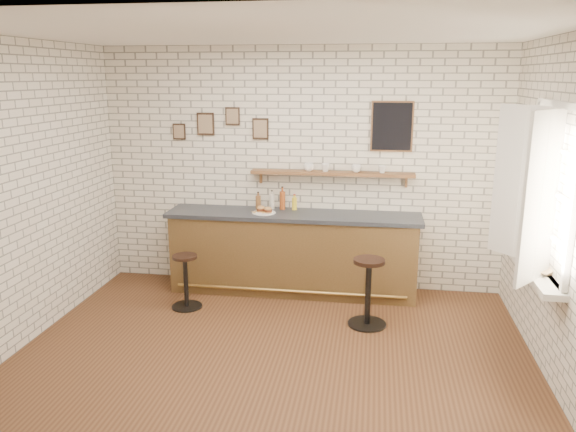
% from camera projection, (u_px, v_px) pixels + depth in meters
% --- Properties ---
extents(ground, '(5.00, 5.00, 0.00)m').
position_uv_depth(ground, '(272.00, 355.00, 5.45)').
color(ground, brown).
rests_on(ground, ground).
extents(bar_counter, '(3.10, 0.65, 1.01)m').
position_uv_depth(bar_counter, '(293.00, 252.00, 6.96)').
color(bar_counter, brown).
rests_on(bar_counter, ground).
extents(sandwich_plate, '(0.28, 0.28, 0.01)m').
position_uv_depth(sandwich_plate, '(264.00, 213.00, 6.84)').
color(sandwich_plate, white).
rests_on(sandwich_plate, bar_counter).
extents(ciabatta_sandwich, '(0.23, 0.17, 0.07)m').
position_uv_depth(ciabatta_sandwich, '(265.00, 209.00, 6.83)').
color(ciabatta_sandwich, tan).
rests_on(ciabatta_sandwich, sandwich_plate).
extents(potato_chips, '(0.26, 0.18, 0.00)m').
position_uv_depth(potato_chips, '(262.00, 212.00, 6.84)').
color(potato_chips, '#BF9243').
rests_on(potato_chips, sandwich_plate).
extents(bitters_bottle_brown, '(0.07, 0.07, 0.21)m').
position_uv_depth(bitters_bottle_brown, '(258.00, 202.00, 7.06)').
color(bitters_bottle_brown, brown).
rests_on(bitters_bottle_brown, bar_counter).
extents(bitters_bottle_white, '(0.06, 0.06, 0.24)m').
position_uv_depth(bitters_bottle_white, '(272.00, 201.00, 7.03)').
color(bitters_bottle_white, beige).
rests_on(bitters_bottle_white, bar_counter).
extents(bitters_bottle_amber, '(0.07, 0.07, 0.29)m').
position_uv_depth(bitters_bottle_amber, '(282.00, 200.00, 7.01)').
color(bitters_bottle_amber, '#954218').
rests_on(bitters_bottle_amber, bar_counter).
extents(condiment_bottle_yellow, '(0.06, 0.06, 0.20)m').
position_uv_depth(condiment_bottle_yellow, '(294.00, 203.00, 6.99)').
color(condiment_bottle_yellow, yellow).
rests_on(condiment_bottle_yellow, bar_counter).
extents(bar_stool_left, '(0.38, 0.38, 0.64)m').
position_uv_depth(bar_stool_left, '(186.00, 280.00, 6.50)').
color(bar_stool_left, black).
rests_on(bar_stool_left, ground).
extents(bar_stool_right, '(0.42, 0.42, 0.75)m').
position_uv_depth(bar_stool_right, '(368.00, 290.00, 6.02)').
color(bar_stool_right, black).
rests_on(bar_stool_right, ground).
extents(wall_shelf, '(2.00, 0.18, 0.18)m').
position_uv_depth(wall_shelf, '(332.00, 173.00, 6.85)').
color(wall_shelf, brown).
rests_on(wall_shelf, ground).
extents(shelf_cup_a, '(0.13, 0.13, 0.10)m').
position_uv_depth(shelf_cup_a, '(309.00, 167.00, 6.87)').
color(shelf_cup_a, white).
rests_on(shelf_cup_a, wall_shelf).
extents(shelf_cup_b, '(0.14, 0.14, 0.10)m').
position_uv_depth(shelf_cup_b, '(325.00, 168.00, 6.84)').
color(shelf_cup_b, white).
rests_on(shelf_cup_b, wall_shelf).
extents(shelf_cup_c, '(0.16, 0.16, 0.09)m').
position_uv_depth(shelf_cup_c, '(356.00, 168.00, 6.79)').
color(shelf_cup_c, white).
rests_on(shelf_cup_c, wall_shelf).
extents(shelf_cup_d, '(0.12, 0.12, 0.09)m').
position_uv_depth(shelf_cup_d, '(382.00, 169.00, 6.74)').
color(shelf_cup_d, white).
rests_on(shelf_cup_d, wall_shelf).
extents(back_wall_decor, '(2.96, 0.02, 0.56)m').
position_uv_depth(back_wall_decor, '(319.00, 126.00, 6.81)').
color(back_wall_decor, black).
rests_on(back_wall_decor, ground).
extents(window_sill, '(0.20, 1.35, 0.06)m').
position_uv_depth(window_sill, '(534.00, 270.00, 5.16)').
color(window_sill, white).
rests_on(window_sill, ground).
extents(casement_window, '(0.40, 1.30, 1.56)m').
position_uv_depth(casement_window, '(538.00, 190.00, 4.98)').
color(casement_window, white).
rests_on(casement_window, ground).
extents(book_lower, '(0.27, 0.30, 0.02)m').
position_uv_depth(book_lower, '(536.00, 270.00, 5.04)').
color(book_lower, tan).
rests_on(book_lower, window_sill).
extents(book_upper, '(0.25, 0.25, 0.02)m').
position_uv_depth(book_upper, '(536.00, 268.00, 5.03)').
color(book_upper, tan).
rests_on(book_upper, book_lower).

